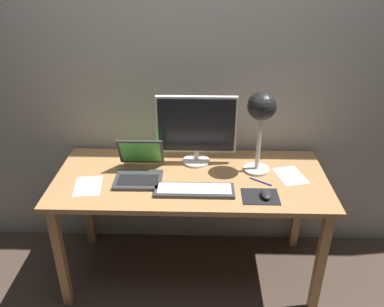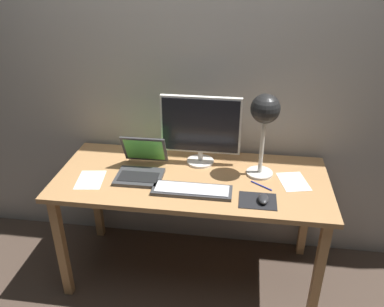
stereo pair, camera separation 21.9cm
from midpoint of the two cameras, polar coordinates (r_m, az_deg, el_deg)
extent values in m
plane|color=#47382D|center=(2.78, 2.32, -16.64)|extent=(4.80, 4.80, 0.00)
cube|color=#A8A099|center=(2.48, 3.88, 12.60)|extent=(4.80, 0.06, 2.60)
cube|color=tan|center=(2.33, 2.66, -3.75)|extent=(1.60, 0.70, 0.03)
cube|color=tan|center=(2.49, -15.91, -13.12)|extent=(0.05, 0.05, 0.71)
cube|color=tan|center=(2.39, 20.41, -16.07)|extent=(0.05, 0.05, 0.71)
cube|color=tan|center=(2.92, -11.61, -5.91)|extent=(0.05, 0.05, 0.71)
cube|color=tan|center=(2.83, 18.33, -8.04)|extent=(0.05, 0.05, 0.71)
cylinder|color=silver|center=(2.48, 3.75, -1.21)|extent=(0.17, 0.17, 0.01)
cylinder|color=silver|center=(2.46, 3.77, -0.41)|extent=(0.03, 0.03, 0.06)
cube|color=silver|center=(2.37, 3.93, 4.09)|extent=(0.48, 0.03, 0.36)
cube|color=black|center=(2.35, 3.90, 3.93)|extent=(0.46, 0.00, 0.33)
cube|color=#38383A|center=(2.18, 2.90, -5.45)|extent=(0.44, 0.14, 0.02)
cube|color=silver|center=(2.17, 2.90, -5.19)|extent=(0.40, 0.11, 0.01)
cube|color=#38383A|center=(2.31, -4.93, -3.47)|extent=(0.27, 0.21, 0.02)
cube|color=black|center=(2.29, -5.03, -3.44)|extent=(0.23, 0.12, 0.00)
cube|color=#38383A|center=(2.39, -4.29, 0.56)|extent=(0.27, 0.11, 0.19)
cube|color=#59C64C|center=(2.39, -4.29, 0.56)|extent=(0.24, 0.09, 0.17)
cylinder|color=beige|center=(2.40, 12.33, -2.83)|extent=(0.16, 0.16, 0.01)
cylinder|color=silver|center=(2.31, 12.79, 1.26)|extent=(0.02, 0.02, 0.37)
sphere|color=black|center=(2.23, 13.36, 6.26)|extent=(0.16, 0.16, 0.16)
sphere|color=#FFEAB2|center=(2.23, 13.27, 5.19)|extent=(0.06, 0.06, 0.06)
cube|color=black|center=(2.16, 12.38, -6.78)|extent=(0.20, 0.16, 0.00)
ellipsoid|color=#28282B|center=(2.15, 13.19, -6.48)|extent=(0.06, 0.10, 0.03)
cube|color=white|center=(2.38, 17.04, -3.97)|extent=(0.19, 0.24, 0.00)
cube|color=white|center=(2.34, -11.90, -3.82)|extent=(0.18, 0.23, 0.00)
cylinder|color=#2633A5|center=(2.29, 12.71, -4.64)|extent=(0.12, 0.09, 0.01)
camera|label=1|loc=(0.11, -87.14, 1.49)|focal=36.92mm
camera|label=2|loc=(0.11, 92.86, -1.49)|focal=36.92mm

